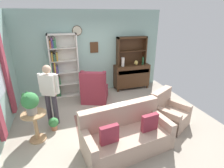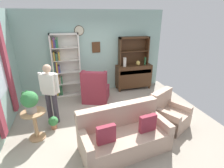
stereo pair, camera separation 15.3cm
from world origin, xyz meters
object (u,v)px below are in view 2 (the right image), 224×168
(wingback_chair, at_px, (95,90))
(potted_plant_large, at_px, (29,100))
(bottle_wine, at_px, (145,61))
(plant_stand, at_px, (35,122))
(sideboard, at_px, (133,76))
(vase_tall, at_px, (125,62))
(couch_floral, at_px, (124,135))
(person_reading, at_px, (50,90))
(armchair_floral, at_px, (168,115))
(bookshelf, at_px, (64,66))
(vase_round, at_px, (138,63))
(sideboard_hutch, at_px, (134,47))
(book_stack, at_px, (107,110))
(coffee_table, at_px, (109,112))
(potted_plant_small, at_px, (53,122))

(wingback_chair, height_order, potted_plant_large, potted_plant_large)
(bottle_wine, relative_size, plant_stand, 0.41)
(sideboard, bearing_deg, bottle_wine, -12.89)
(vase_tall, xyz_separation_m, couch_floral, (-1.02, -2.87, -0.77))
(plant_stand, distance_m, potted_plant_large, 0.55)
(person_reading, bearing_deg, armchair_floral, -18.49)
(bookshelf, relative_size, vase_round, 12.35)
(sideboard_hutch, xyz_separation_m, wingback_chair, (-1.57, -0.76, -1.18))
(sideboard_hutch, xyz_separation_m, couch_floral, (-1.41, -3.06, -1.25))
(wingback_chair, height_order, plant_stand, wingback_chair)
(bottle_wine, bearing_deg, book_stack, -133.79)
(bookshelf, bearing_deg, potted_plant_large, -109.06)
(sideboard, relative_size, bottle_wine, 4.60)
(bookshelf, xyz_separation_m, potted_plant_large, (-0.76, -2.21, -0.07))
(couch_floral, bearing_deg, plant_stand, 155.04)
(plant_stand, relative_size, coffee_table, 0.85)
(person_reading, bearing_deg, wingback_chair, 34.62)
(bookshelf, height_order, bottle_wine, bookshelf)
(armchair_floral, xyz_separation_m, potted_plant_small, (-2.80, 0.62, -0.10))
(armchair_floral, bearing_deg, couch_floral, -160.74)
(coffee_table, distance_m, book_stack, 0.17)
(wingback_chair, bearing_deg, bottle_wine, 16.06)
(sideboard, bearing_deg, couch_floral, -115.58)
(plant_stand, bearing_deg, wingback_chair, 41.83)
(bookshelf, distance_m, vase_tall, 2.08)
(sideboard, distance_m, vase_tall, 0.69)
(bottle_wine, distance_m, coffee_table, 2.79)
(bottle_wine, bearing_deg, potted_plant_small, -151.41)
(bookshelf, height_order, couch_floral, bookshelf)
(couch_floral, xyz_separation_m, person_reading, (-1.44, 1.41, 0.59))
(potted_plant_small, bearing_deg, wingback_chair, 43.19)
(wingback_chair, distance_m, plant_stand, 2.20)
(couch_floral, height_order, potted_plant_small, couch_floral)
(vase_round, distance_m, couch_floral, 3.35)
(sideboard_hutch, relative_size, vase_round, 6.47)
(bottle_wine, relative_size, potted_plant_small, 0.86)
(sideboard, distance_m, potted_plant_large, 3.90)
(sideboard_hutch, relative_size, plant_stand, 1.61)
(vase_round, bearing_deg, potted_plant_small, -149.03)
(wingback_chair, distance_m, book_stack, 1.48)
(bookshelf, xyz_separation_m, book_stack, (0.90, -2.22, -0.57))
(bookshelf, relative_size, potted_plant_large, 4.33)
(book_stack, bearing_deg, wingback_chair, 90.16)
(plant_stand, xyz_separation_m, potted_plant_large, (-0.02, -0.01, 0.55))
(vase_round, bearing_deg, bottle_wine, -4.95)
(bookshelf, relative_size, vase_tall, 6.65)
(bookshelf, xyz_separation_m, coffee_table, (0.99, -2.12, -0.68))
(armchair_floral, distance_m, coffee_table, 1.49)
(couch_floral, bearing_deg, vase_tall, 70.39)
(couch_floral, height_order, armchair_floral, couch_floral)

